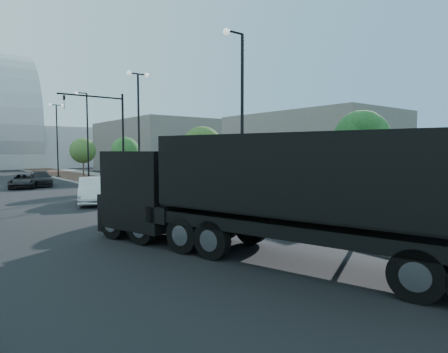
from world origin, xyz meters
TOP-DOWN VIEW (x-y plane):
  - sidewalk at (3.50, 40.00)m, footprint 7.00×140.00m
  - concrete_strip at (6.20, 40.00)m, footprint 2.40×140.00m
  - curb at (0.00, 40.00)m, footprint 0.30×140.00m
  - dump_truck at (-3.75, 5.96)m, footprint 6.86×14.22m
  - white_sedan at (-3.51, 20.04)m, footprint 3.33×5.42m
  - dark_car_mid at (-5.31, 33.91)m, footprint 3.34×5.06m
  - dark_car_far at (-3.67, 35.01)m, footprint 2.74×5.10m
  - pedestrian at (5.21, 14.94)m, footprint 0.78×0.62m
  - streetlight_1 at (0.49, 10.00)m, footprint 1.44×0.56m
  - streetlight_2 at (0.60, 22.00)m, footprint 1.72×0.56m
  - streetlight_3 at (0.49, 34.00)m, footprint 1.44×0.56m
  - streetlight_4 at (0.60, 46.00)m, footprint 1.72×0.56m
  - traffic_mast at (-0.30, 25.00)m, footprint 5.09×0.20m
  - tree_0 at (1.65, 4.02)m, footprint 2.22×2.14m
  - tree_1 at (1.65, 15.02)m, footprint 2.60×2.59m
  - tree_2 at (1.65, 27.02)m, footprint 2.46×2.42m
  - tree_3 at (1.65, 39.02)m, footprint 2.86×2.86m
  - commercial_block_ne at (16.00, 50.00)m, footprint 12.00×22.00m
  - commercial_block_e at (18.00, 20.00)m, footprint 10.00×16.00m
  - utility_cover_1 at (2.40, 8.00)m, footprint 0.50×0.50m
  - utility_cover_2 at (2.40, 19.00)m, footprint 0.50×0.50m

SIDE VIEW (x-z plane):
  - sidewalk at x=3.50m, z-range 0.00..0.12m
  - concrete_strip at x=6.20m, z-range 0.00..0.13m
  - curb at x=0.00m, z-range 0.00..0.14m
  - utility_cover_1 at x=2.40m, z-range 0.12..0.14m
  - utility_cover_2 at x=2.40m, z-range 0.12..0.14m
  - dark_car_mid at x=-5.31m, z-range 0.00..1.29m
  - dark_car_far at x=-3.67m, z-range 0.00..1.41m
  - white_sedan at x=-3.51m, z-range 0.00..1.69m
  - pedestrian at x=5.21m, z-range 0.00..1.87m
  - dump_truck at x=-3.75m, z-range -0.31..3.61m
  - tree_2 at x=1.65m, z-range 1.09..5.71m
  - tree_3 at x=1.65m, z-range 0.99..5.84m
  - commercial_block_e at x=18.00m, z-range 0.00..7.00m
  - tree_1 at x=1.65m, z-range 1.16..6.10m
  - tree_0 at x=1.65m, z-range 1.41..6.40m
  - commercial_block_ne at x=16.00m, z-range 0.00..8.00m
  - streetlight_1 at x=0.49m, z-range -0.26..8.95m
  - streetlight_3 at x=0.49m, z-range -0.26..8.95m
  - streetlight_2 at x=0.60m, z-range 0.18..9.46m
  - streetlight_4 at x=0.60m, z-range 0.18..9.46m
  - traffic_mast at x=-0.30m, z-range 0.98..8.98m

